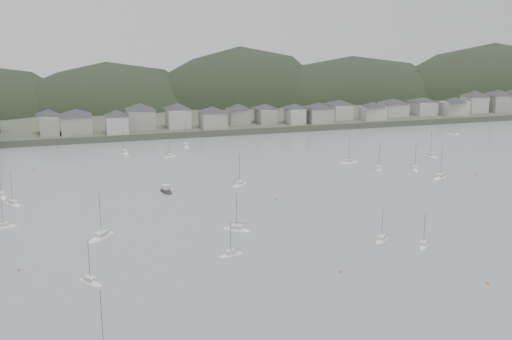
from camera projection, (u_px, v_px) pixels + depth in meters
name	position (u px, v px, depth m)	size (l,w,h in m)	color
ground	(357.00, 271.00, 140.32)	(900.00, 900.00, 0.00)	slate
far_shore_land	(156.00, 102.00, 414.17)	(900.00, 250.00, 3.00)	#383D2D
forested_ridge	(171.00, 127.00, 394.72)	(851.55, 103.94, 102.57)	black
waterfront_town	(288.00, 111.00, 323.29)	(451.48, 28.46, 12.92)	gray
sailboat_lead	(381.00, 240.00, 159.56)	(6.66, 6.08, 9.40)	silver
moored_fleet	(237.00, 197.00, 197.95)	(261.87, 179.45, 13.62)	silver
motor_launch_far	(166.00, 191.00, 204.99)	(4.25, 8.58, 3.96)	black
mooring_buoys	(281.00, 207.00, 188.40)	(151.99, 138.36, 0.70)	#B26C3B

